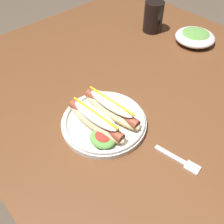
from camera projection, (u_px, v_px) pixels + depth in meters
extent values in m
plane|color=brown|center=(147.00, 204.00, 1.33)|extent=(8.00, 8.00, 0.00)
cube|color=brown|center=(170.00, 103.00, 0.80)|extent=(1.42, 1.06, 0.04)
cylinder|color=brown|center=(126.00, 61.00, 1.59)|extent=(0.06, 0.06, 0.70)
cylinder|color=silver|center=(104.00, 123.00, 0.71)|extent=(0.23, 0.23, 0.02)
torus|color=silver|center=(104.00, 120.00, 0.71)|extent=(0.23, 0.23, 0.01)
ellipsoid|color=beige|center=(96.00, 122.00, 0.68)|extent=(0.20, 0.06, 0.04)
cylinder|color=brown|center=(96.00, 120.00, 0.67)|extent=(0.19, 0.04, 0.03)
ellipsoid|color=silver|center=(95.00, 115.00, 0.66)|extent=(0.15, 0.05, 0.02)
cylinder|color=yellow|center=(95.00, 113.00, 0.65)|extent=(0.16, 0.02, 0.01)
ellipsoid|color=beige|center=(111.00, 110.00, 0.71)|extent=(0.20, 0.06, 0.04)
cylinder|color=brown|center=(111.00, 108.00, 0.70)|extent=(0.19, 0.04, 0.03)
ellipsoid|color=silver|center=(111.00, 103.00, 0.69)|extent=(0.15, 0.05, 0.02)
cylinder|color=yellow|center=(111.00, 101.00, 0.68)|extent=(0.16, 0.02, 0.01)
ellipsoid|color=#5B9942|center=(103.00, 139.00, 0.65)|extent=(0.07, 0.06, 0.02)
ellipsoid|color=red|center=(103.00, 136.00, 0.64)|extent=(0.04, 0.04, 0.01)
cube|color=silver|center=(170.00, 155.00, 0.65)|extent=(0.09, 0.03, 0.00)
cube|color=silver|center=(192.00, 168.00, 0.62)|extent=(0.04, 0.03, 0.00)
cylinder|color=black|center=(153.00, 17.00, 1.04)|extent=(0.08, 0.08, 0.12)
ellipsoid|color=silver|center=(195.00, 37.00, 1.00)|extent=(0.15, 0.15, 0.04)
ellipsoid|color=#56893D|center=(196.00, 34.00, 0.99)|extent=(0.11, 0.11, 0.02)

